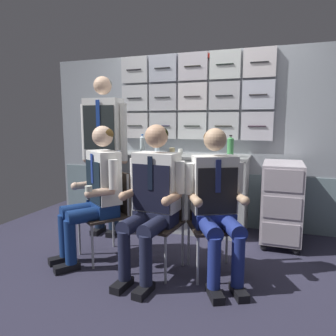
# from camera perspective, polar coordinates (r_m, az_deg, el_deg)

# --- Properties ---
(ground) EXTENTS (4.80, 4.80, 0.04)m
(ground) POSITION_cam_1_polar(r_m,az_deg,el_deg) (2.97, -0.24, -18.00)
(ground) COLOR #2B2A3D
(galley_bulkhead) EXTENTS (4.20, 0.14, 2.15)m
(galley_bulkhead) POSITION_cam_1_polar(r_m,az_deg,el_deg) (3.99, 6.11, 5.82)
(galley_bulkhead) COLOR #979EA7
(galley_bulkhead) RESTS_ON ground
(galley_counter) EXTENTS (1.67, 0.53, 0.91)m
(galley_counter) POSITION_cam_1_polar(r_m,az_deg,el_deg) (3.86, 1.96, -4.23)
(galley_counter) COLOR #9FA2A1
(galley_counter) RESTS_ON ground
(service_trolley) EXTENTS (0.40, 0.65, 0.88)m
(service_trolley) POSITION_cam_1_polar(r_m,az_deg,el_deg) (3.56, 20.01, -5.59)
(service_trolley) COLOR black
(service_trolley) RESTS_ON ground
(folding_chair_left) EXTENTS (0.56, 0.56, 0.83)m
(folding_chair_left) POSITION_cam_1_polar(r_m,az_deg,el_deg) (3.10, -10.15, -6.67)
(folding_chair_left) COLOR #A8AAAF
(folding_chair_left) RESTS_ON ground
(crew_member_left) EXTENTS (0.64, 0.69, 1.27)m
(crew_member_left) POSITION_cam_1_polar(r_m,az_deg,el_deg) (3.00, -13.01, -3.48)
(crew_member_left) COLOR black
(crew_member_left) RESTS_ON ground
(folding_chair_center) EXTENTS (0.44, 0.44, 0.83)m
(folding_chair_center) POSITION_cam_1_polar(r_m,az_deg,el_deg) (2.82, -1.33, -8.05)
(folding_chair_center) COLOR #A8AAAF
(folding_chair_center) RESTS_ON ground
(crew_member_center) EXTENTS (0.52, 0.66, 1.28)m
(crew_member_center) POSITION_cam_1_polar(r_m,az_deg,el_deg) (2.63, -2.87, -4.69)
(crew_member_center) COLOR black
(crew_member_center) RESTS_ON ground
(folding_chair_right) EXTENTS (0.54, 0.54, 0.83)m
(folding_chair_right) POSITION_cam_1_polar(r_m,az_deg,el_deg) (2.80, 7.85, -8.27)
(folding_chair_right) COLOR #A8AAAF
(folding_chair_right) RESTS_ON ground
(crew_member_right) EXTENTS (0.59, 0.69, 1.25)m
(crew_member_right) POSITION_cam_1_polar(r_m,az_deg,el_deg) (2.60, 8.88, -5.38)
(crew_member_right) COLOR black
(crew_member_right) RESTS_ON ground
(crew_member_standing) EXTENTS (0.56, 0.29, 1.80)m
(crew_member_standing) POSITION_cam_1_polar(r_m,az_deg,el_deg) (3.63, -11.58, 5.04)
(crew_member_standing) COLOR black
(crew_member_standing) RESTS_ON ground
(water_bottle_clear) EXTENTS (0.07, 0.07, 0.25)m
(water_bottle_clear) POSITION_cam_1_polar(r_m,az_deg,el_deg) (3.57, 11.32, 3.85)
(water_bottle_clear) COLOR #469A54
(water_bottle_clear) RESTS_ON galley_counter
(water_bottle_tall) EXTENTS (0.06, 0.06, 0.24)m
(water_bottle_tall) POSITION_cam_1_polar(r_m,az_deg,el_deg) (3.80, -4.68, 4.23)
(water_bottle_tall) COLOR silver
(water_bottle_tall) RESTS_ON galley_counter
(sparkling_bottle_green) EXTENTS (0.06, 0.06, 0.26)m
(sparkling_bottle_green) POSITION_cam_1_polar(r_m,az_deg,el_deg) (4.06, -2.03, 4.62)
(sparkling_bottle_green) COLOR silver
(sparkling_bottle_green) RESTS_ON galley_counter
(paper_cup_blue) EXTENTS (0.06, 0.06, 0.06)m
(paper_cup_blue) POSITION_cam_1_polar(r_m,az_deg,el_deg) (3.90, 2.29, 3.12)
(paper_cup_blue) COLOR white
(paper_cup_blue) RESTS_ON galley_counter
(coffee_cup_white) EXTENTS (0.07, 0.07, 0.09)m
(coffee_cup_white) POSITION_cam_1_polar(r_m,az_deg,el_deg) (3.69, 0.75, 3.07)
(coffee_cup_white) COLOR tan
(coffee_cup_white) RESTS_ON galley_counter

